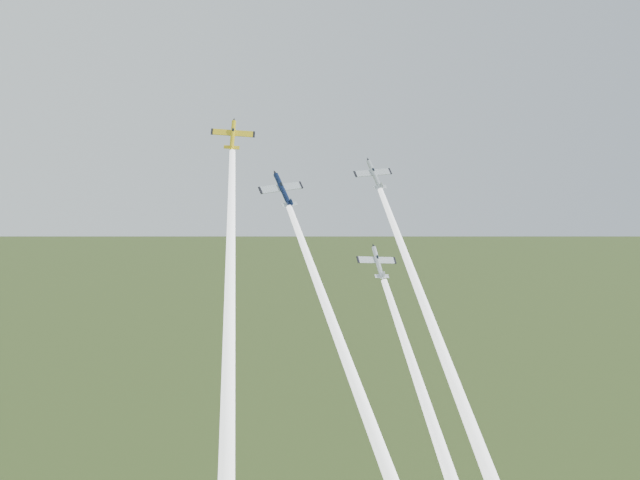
{
  "coord_description": "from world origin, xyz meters",
  "views": [
    {
      "loc": [
        -56.3,
        -120.01,
        106.16
      ],
      "look_at": [
        0.0,
        -6.0,
        92.0
      ],
      "focal_mm": 45.0,
      "sensor_mm": 36.0,
      "label": 1
    }
  ],
  "objects_px": {
    "plane_silver_right": "(374,175)",
    "plane_silver_low": "(378,262)",
    "plane_yellow": "(233,135)",
    "plane_navy": "(283,190)"
  },
  "relations": [
    {
      "from": "plane_navy",
      "to": "plane_silver_right",
      "type": "distance_m",
      "value": 20.92
    },
    {
      "from": "plane_yellow",
      "to": "plane_silver_right",
      "type": "xyz_separation_m",
      "value": [
        27.56,
        2.58,
        -6.72
      ]
    },
    {
      "from": "plane_yellow",
      "to": "plane_silver_right",
      "type": "relative_size",
      "value": 0.92
    },
    {
      "from": "plane_yellow",
      "to": "plane_navy",
      "type": "relative_size",
      "value": 0.88
    },
    {
      "from": "plane_yellow",
      "to": "plane_silver_right",
      "type": "bearing_deg",
      "value": 27.74
    },
    {
      "from": "plane_silver_low",
      "to": "plane_silver_right",
      "type": "bearing_deg",
      "value": 62.31
    },
    {
      "from": "plane_silver_right",
      "to": "plane_silver_low",
      "type": "relative_size",
      "value": 1.09
    },
    {
      "from": "plane_navy",
      "to": "plane_silver_low",
      "type": "relative_size",
      "value": 1.14
    },
    {
      "from": "plane_yellow",
      "to": "plane_silver_right",
      "type": "distance_m",
      "value": 28.48
    },
    {
      "from": "plane_yellow",
      "to": "plane_navy",
      "type": "bearing_deg",
      "value": 2.2
    }
  ]
}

